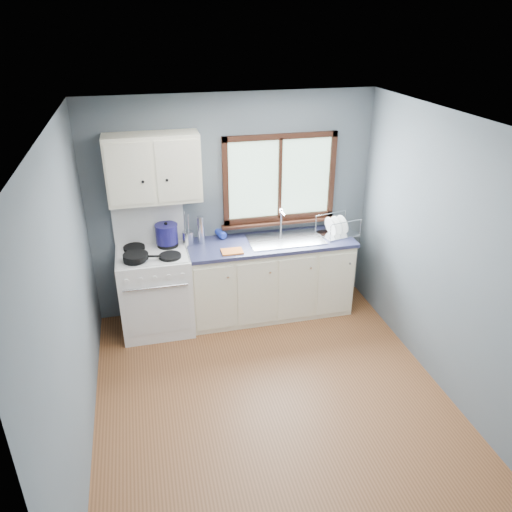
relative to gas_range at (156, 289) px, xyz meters
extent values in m
cube|color=brown|center=(0.95, -1.47, -0.50)|extent=(3.20, 3.60, 0.02)
cube|color=white|center=(0.95, -1.47, 2.02)|extent=(3.20, 3.60, 0.02)
cube|color=slate|center=(0.95, 0.34, 0.76)|extent=(3.20, 0.02, 2.50)
cube|color=slate|center=(0.95, -3.28, 0.76)|extent=(3.20, 0.02, 2.50)
cube|color=slate|center=(-0.66, -1.47, 0.76)|extent=(0.02, 3.60, 2.50)
cube|color=slate|center=(2.56, -1.47, 0.76)|extent=(0.02, 3.60, 2.50)
cube|color=white|center=(0.00, -0.01, -0.03)|extent=(0.76, 0.65, 0.92)
cube|color=white|center=(0.00, 0.30, 0.65)|extent=(0.76, 0.05, 0.44)
cube|color=silver|center=(0.00, -0.01, 0.43)|extent=(0.72, 0.59, 0.01)
cylinder|color=black|center=(-0.18, -0.16, 0.45)|extent=(0.23, 0.23, 0.03)
cylinder|color=black|center=(0.18, -0.16, 0.45)|extent=(0.23, 0.23, 0.03)
cylinder|color=black|center=(-0.18, 0.14, 0.45)|extent=(0.23, 0.23, 0.03)
cylinder|color=black|center=(0.18, 0.14, 0.45)|extent=(0.23, 0.23, 0.03)
cylinder|color=silver|center=(0.00, -0.35, 0.21)|extent=(0.66, 0.02, 0.02)
cube|color=silver|center=(0.00, -0.33, -0.09)|extent=(0.66, 0.01, 0.55)
cube|color=#F4EDCC|center=(1.31, 0.02, -0.05)|extent=(1.85, 0.60, 0.88)
cube|color=black|center=(1.31, 0.04, -0.45)|extent=(1.85, 0.54, 0.08)
cube|color=#212443|center=(1.31, 0.02, 0.41)|extent=(1.89, 0.64, 0.04)
cube|color=silver|center=(1.49, 0.02, 0.43)|extent=(0.84, 0.46, 0.01)
cube|color=silver|center=(1.29, 0.02, 0.36)|extent=(0.36, 0.40, 0.14)
cube|color=silver|center=(1.69, 0.02, 0.36)|extent=(0.36, 0.40, 0.14)
cylinder|color=silver|center=(1.49, 0.22, 0.57)|extent=(0.02, 0.02, 0.28)
cylinder|color=silver|center=(1.49, 0.15, 0.70)|extent=(0.02, 0.16, 0.02)
sphere|color=silver|center=(1.49, 0.22, 0.71)|extent=(0.04, 0.04, 0.04)
cube|color=#9EC6A8|center=(1.49, 0.32, 1.06)|extent=(1.22, 0.01, 0.92)
cube|color=#34190F|center=(1.49, 0.30, 1.53)|extent=(1.30, 0.05, 0.06)
cube|color=#34190F|center=(1.49, 0.30, 0.59)|extent=(1.30, 0.05, 0.06)
cube|color=#34190F|center=(0.87, 0.30, 1.06)|extent=(0.06, 0.05, 1.00)
cube|color=#34190F|center=(2.10, 0.30, 1.06)|extent=(0.06, 0.05, 1.00)
cube|color=#34190F|center=(1.49, 0.30, 1.06)|extent=(0.03, 0.05, 0.92)
cube|color=#34190F|center=(1.49, 0.27, 0.54)|extent=(1.36, 0.10, 0.03)
cube|color=#F4EDCC|center=(0.10, 0.16, 1.31)|extent=(0.95, 0.32, 0.70)
cube|color=#F4EDCC|center=(-0.14, -0.01, 1.31)|extent=(0.44, 0.01, 0.62)
cube|color=#F4EDCC|center=(0.34, -0.01, 1.31)|extent=(0.44, 0.01, 0.62)
sphere|color=black|center=(-0.02, -0.02, 1.23)|extent=(0.03, 0.03, 0.03)
sphere|color=black|center=(0.22, -0.02, 1.23)|extent=(0.03, 0.03, 0.03)
cylinder|color=black|center=(-0.17, -0.17, 0.49)|extent=(0.31, 0.31, 0.05)
cube|color=black|center=(0.01, -0.21, 0.49)|extent=(0.15, 0.06, 0.02)
cylinder|color=navy|center=(0.18, 0.16, 0.57)|extent=(0.30, 0.30, 0.20)
cylinder|color=navy|center=(0.18, 0.16, 0.67)|extent=(0.31, 0.31, 0.01)
sphere|color=black|center=(0.18, 0.16, 0.69)|extent=(0.05, 0.05, 0.04)
cylinder|color=silver|center=(0.41, 0.14, 0.50)|extent=(0.16, 0.16, 0.16)
cylinder|color=silver|center=(0.42, 0.16, 0.67)|extent=(0.01, 0.01, 0.23)
cylinder|color=silver|center=(0.38, 0.15, 0.69)|extent=(0.01, 0.01, 0.27)
cylinder|color=silver|center=(0.41, 0.12, 0.66)|extent=(0.01, 0.01, 0.21)
cylinder|color=silver|center=(0.55, 0.14, 0.58)|extent=(0.10, 0.10, 0.32)
imported|color=#1F36B0|center=(0.81, 0.18, 0.54)|extent=(0.11, 0.11, 0.23)
cube|color=orange|center=(0.84, -0.16, 0.43)|extent=(0.23, 0.17, 0.02)
cube|color=silver|center=(2.11, 0.03, 0.43)|extent=(0.49, 0.41, 0.02)
cylinder|color=silver|center=(1.95, -0.16, 0.53)|extent=(0.01, 0.01, 0.20)
cylinder|color=silver|center=(2.35, -0.07, 0.53)|extent=(0.01, 0.01, 0.20)
cylinder|color=silver|center=(1.88, 0.14, 0.53)|extent=(0.01, 0.01, 0.20)
cylinder|color=silver|center=(2.28, 0.23, 0.53)|extent=(0.01, 0.01, 0.20)
cylinder|color=silver|center=(2.15, -0.11, 0.63)|extent=(0.40, 0.09, 0.01)
cylinder|color=silver|center=(2.08, 0.18, 0.63)|extent=(0.40, 0.09, 0.01)
cylinder|color=white|center=(2.02, 0.01, 0.54)|extent=(0.10, 0.23, 0.22)
cylinder|color=white|center=(2.09, 0.03, 0.54)|extent=(0.10, 0.23, 0.22)
cylinder|color=white|center=(2.17, 0.05, 0.54)|extent=(0.10, 0.23, 0.22)
camera|label=1|loc=(-0.04, -4.90, 2.72)|focal=35.00mm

